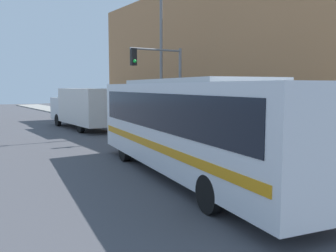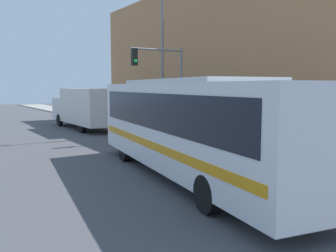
# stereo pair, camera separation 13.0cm
# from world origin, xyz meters

# --- Properties ---
(ground_plane) EXTENTS (120.00, 120.00, 0.00)m
(ground_plane) POSITION_xyz_m (0.00, 0.00, 0.00)
(ground_plane) COLOR #47474C
(sidewalk) EXTENTS (3.35, 70.00, 0.12)m
(sidewalk) POSITION_xyz_m (6.17, 20.00, 0.06)
(sidewalk) COLOR gray
(sidewalk) RESTS_ON ground_plane
(building_facade) EXTENTS (6.00, 25.73, 9.90)m
(building_facade) POSITION_xyz_m (10.85, 13.86, 4.95)
(building_facade) COLOR #B27A4C
(building_facade) RESTS_ON ground_plane
(city_bus) EXTENTS (4.40, 11.72, 3.16)m
(city_bus) POSITION_xyz_m (-0.01, 2.50, 1.81)
(city_bus) COLOR silver
(city_bus) RESTS_ON ground_plane
(delivery_truck) EXTENTS (2.22, 8.37, 2.80)m
(delivery_truck) POSITION_xyz_m (1.98, 17.84, 1.54)
(delivery_truck) COLOR silver
(delivery_truck) RESTS_ON ground_plane
(fire_hydrant) EXTENTS (0.22, 0.30, 0.70)m
(fire_hydrant) POSITION_xyz_m (5.10, 4.25, 0.47)
(fire_hydrant) COLOR gold
(fire_hydrant) RESTS_ON sidewalk
(traffic_light_pole) EXTENTS (3.28, 0.35, 4.97)m
(traffic_light_pole) POSITION_xyz_m (4.09, 10.84, 3.55)
(traffic_light_pole) COLOR slate
(traffic_light_pole) RESTS_ON sidewalk
(parking_meter) EXTENTS (0.14, 0.14, 1.35)m
(parking_meter) POSITION_xyz_m (5.10, 7.42, 1.03)
(parking_meter) COLOR slate
(parking_meter) RESTS_ON sidewalk
(street_lamp) EXTENTS (2.60, 0.28, 8.26)m
(street_lamp) POSITION_xyz_m (5.05, 13.08, 4.96)
(street_lamp) COLOR slate
(street_lamp) RESTS_ON sidewalk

